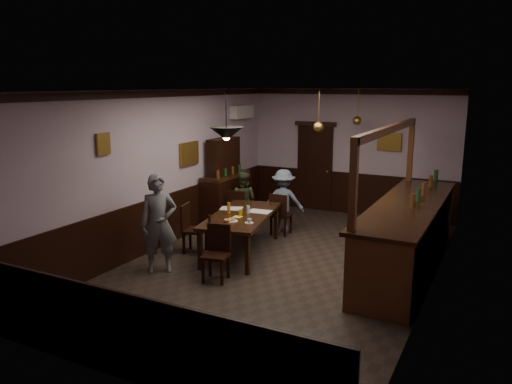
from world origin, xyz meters
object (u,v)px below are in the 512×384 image
Objects in this scene: dining_table at (241,218)px; pendant_brass_mid at (318,127)px; person_seated_left at (243,200)px; pendant_iron at (226,134)px; soda_can at (240,213)px; chair_near at (217,250)px; pendant_brass_far at (357,121)px; person_standing at (159,224)px; coffee_cup at (249,221)px; chair_side at (191,226)px; sideboard at (225,190)px; person_seated_right at (283,201)px; chair_far_right at (280,213)px; bar_counter at (407,234)px; chair_far_left at (238,209)px.

dining_table is 2.91× the size of pendant_brass_mid.
pendant_iron is (0.92, -2.21, 1.67)m from person_seated_left.
pendant_iron is at bearing -80.76° from soda_can.
dining_table is 1.61m from person_seated_left.
soda_can reaches higher than dining_table.
dining_table is 1.34m from chair_near.
pendant_brass_mid is 1.00× the size of pendant_brass_far.
person_standing is 20.79× the size of coffee_cup.
sideboard reaches higher than chair_side.
pendant_iron is (-0.11, 0.51, 1.81)m from chair_near.
sideboard is at bearing 127.70° from soda_can.
chair_side reaches higher than soda_can.
pendant_iron is at bearing -143.47° from coffee_cup.
pendant_brass_far reaches higher than person_seated_right.
chair_near is at bearing 102.76° from person_seated_left.
soda_can is at bearing -108.97° from pendant_brass_far.
chair_far_right is at bearing 80.27° from chair_near.
chair_far_right is 2.83m from bar_counter.
person_standing is at bearing -122.63° from soda_can.
sideboard is at bearing -148.30° from pendant_brass_far.
person_standing reaches higher than dining_table.
soda_can is 2.93m from bar_counter.
dining_table is at bearing 22.56° from person_standing.
person_standing is 5.23m from pendant_brass_far.
bar_counter is 3.49m from pendant_iron.
pendant_iron is (-2.73, -1.36, 1.69)m from bar_counter.
pendant_brass_far reaches higher than chair_near.
chair_near is at bearing -79.65° from soda_can.
sideboard is 0.45× the size of bar_counter.
chair_side is 0.48× the size of sideboard.
bar_counter reaches higher than chair_far_left.
chair_far_left is 0.55× the size of person_standing.
person_standing is 1.53m from coffee_cup.
chair_far_right is (0.88, 0.19, -0.01)m from chair_far_left.
chair_near reaches higher than chair_far_right.
chair_near is 1.89m from pendant_iron.
coffee_cup is (0.16, 0.81, 0.31)m from chair_near.
chair_near is 11.28× the size of coffee_cup.
chair_near is at bearing -78.28° from pendant_iron.
chair_far_right is at bearing 80.21° from person_seated_right.
chair_side is (-1.03, -1.73, 0.02)m from chair_far_right.
coffee_cup reaches higher than dining_table.
chair_near is at bearing -141.73° from chair_side.
chair_far_right is 1.99m from pendant_brass_mid.
pendant_iron and pendant_brass_mid have the same top height.
chair_far_left is 0.68× the size of person_seated_right.
person_standing is at bearing -118.29° from dining_table.
sideboard is (-1.74, 2.12, -0.02)m from coffee_cup.
sideboard is at bearing 60.78° from person_standing.
soda_can is at bearing -124.12° from pendant_brass_mid.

